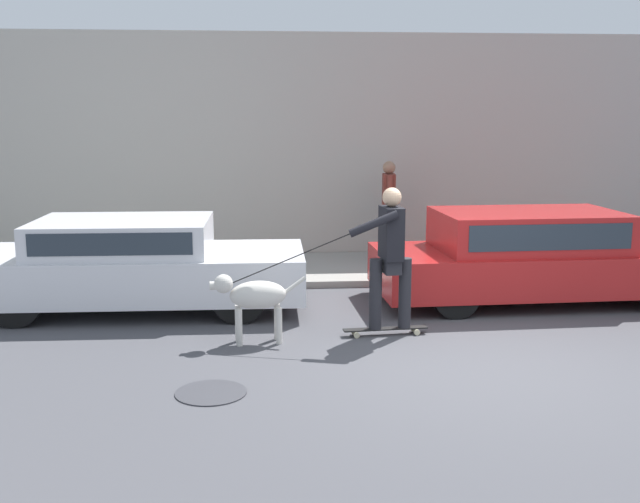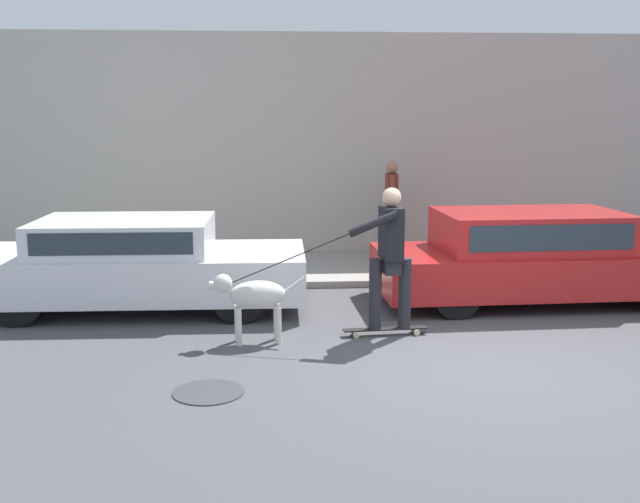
# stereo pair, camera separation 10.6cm
# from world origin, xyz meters

# --- Properties ---
(ground_plane) EXTENTS (36.00, 36.00, 0.00)m
(ground_plane) POSITION_xyz_m (0.00, 0.00, 0.00)
(ground_plane) COLOR #47474C
(back_wall) EXTENTS (32.00, 0.30, 3.98)m
(back_wall) POSITION_xyz_m (0.00, 6.17, 1.99)
(back_wall) COLOR #ADA89E
(back_wall) RESTS_ON ground_plane
(sidewalk_curb) EXTENTS (30.00, 2.40, 0.10)m
(sidewalk_curb) POSITION_xyz_m (0.00, 4.79, 0.05)
(sidewalk_curb) COLOR gray
(sidewalk_curb) RESTS_ON ground_plane
(parked_car_0) EXTENTS (4.42, 1.84, 1.21)m
(parked_car_0) POSITION_xyz_m (-3.92, 2.59, 0.61)
(parked_car_0) COLOR black
(parked_car_0) RESTS_ON ground_plane
(parked_car_1) EXTENTS (4.57, 1.86, 1.27)m
(parked_car_1) POSITION_xyz_m (1.54, 2.58, 0.62)
(parked_car_1) COLOR black
(parked_car_1) RESTS_ON ground_plane
(dog) EXTENTS (1.09, 0.38, 0.81)m
(dog) POSITION_xyz_m (-2.33, 0.95, 0.54)
(dog) COLOR beige
(dog) RESTS_ON ground_plane
(skateboarder) EXTENTS (2.39, 0.60, 1.75)m
(skateboarder) POSITION_xyz_m (-0.75, 1.13, 1.00)
(skateboarder) COLOR beige
(skateboarder) RESTS_ON ground_plane
(pedestrian_with_bag) EXTENTS (0.25, 0.69, 1.69)m
(pedestrian_with_bag) POSITION_xyz_m (-0.05, 5.27, 1.04)
(pedestrian_with_bag) COLOR #28282D
(pedestrian_with_bag) RESTS_ON sidewalk_curb
(manhole_cover) EXTENTS (0.67, 0.67, 0.01)m
(manhole_cover) POSITION_xyz_m (-2.73, -0.60, 0.01)
(manhole_cover) COLOR #38383D
(manhole_cover) RESTS_ON ground_plane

